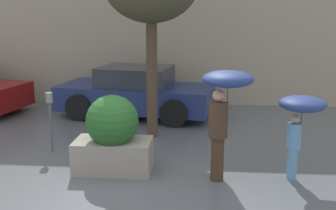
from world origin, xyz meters
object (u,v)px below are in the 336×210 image
at_px(person_adult, 224,99).
at_px(person_child, 301,113).
at_px(planter_box, 113,136).
at_px(parking_meter, 50,109).
at_px(parked_car_near, 136,93).

bearing_deg(person_adult, person_child, 28.22).
bearing_deg(planter_box, person_child, -2.32).
bearing_deg(parking_meter, parked_car_near, 68.44).
bearing_deg(person_child, person_adult, -178.26).
bearing_deg(planter_box, parked_car_near, 93.24).
xyz_separation_m(parked_car_near, parking_meter, (-1.23, -3.10, 0.26)).
height_order(person_child, parking_meter, person_child).
distance_m(person_adult, parked_car_near, 4.88).
bearing_deg(person_adult, planter_box, -168.23).
distance_m(planter_box, parked_car_near, 4.03).
relative_size(planter_box, parking_meter, 1.13).
bearing_deg(planter_box, parking_meter, 147.81).
height_order(person_adult, person_child, person_adult).
bearing_deg(parking_meter, planter_box, -32.19).
relative_size(planter_box, person_child, 0.96).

